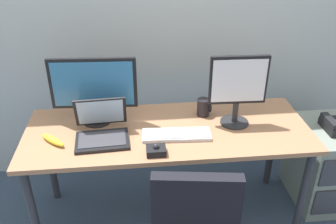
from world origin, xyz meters
The scene contains 11 objects.
ground_plane centered at (0.00, 0.00, 0.00)m, with size 8.00×8.00×0.00m, color #36475D.
desk centered at (0.00, 0.00, 0.66)m, with size 1.77×0.67×0.73m.
file_cabinet centered at (1.16, 0.08, 0.30)m, with size 0.42×0.53×0.61m.
desk_phone centered at (1.16, 0.07, 0.64)m, with size 0.17×0.20×0.09m.
monitor_main centered at (-0.44, 0.14, 0.98)m, with size 0.53×0.18×0.43m.
monitor_side centered at (0.43, 0.02, 0.99)m, with size 0.36×0.18×0.45m.
keyboard centered at (0.04, -0.09, 0.74)m, with size 0.42×0.16×0.03m.
laptop centered at (-0.40, -0.05, 0.78)m, with size 0.33×0.32×0.23m.
trackball_mouse centered at (-0.09, -0.25, 0.75)m, with size 0.11×0.09×0.07m.
coffee_mug centered at (0.25, 0.15, 0.79)m, with size 0.09×0.08×0.12m.
banana centered at (-0.69, -0.09, 0.75)m, with size 0.19×0.04×0.04m, color yellow.
Camera 1 is at (-0.20, -1.91, 1.93)m, focal length 38.92 mm.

